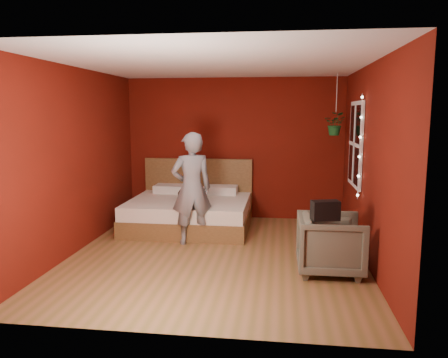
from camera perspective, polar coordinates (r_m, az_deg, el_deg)
floor at (r=6.20m, az=-0.96°, el=-9.85°), size 4.50×4.50×0.00m
room_walls at (r=5.88m, az=-1.00°, el=5.85°), size 4.04×4.54×2.62m
window at (r=6.82m, az=16.79°, el=4.37°), size 0.05×0.97×1.27m
fairy_lights at (r=6.30m, az=17.32°, el=4.01°), size 0.04×0.04×1.45m
bed at (r=7.60m, az=-4.39°, el=-4.11°), size 2.03×1.72×1.11m
person at (r=6.55m, az=-4.25°, el=-1.25°), size 0.73×0.62×1.69m
armchair at (r=5.60m, az=13.76°, el=-8.26°), size 0.81×0.79×0.73m
handbag at (r=5.24m, az=13.10°, el=-4.01°), size 0.35×0.23×0.23m
throw_pillow at (r=7.45m, az=-4.24°, el=-2.08°), size 0.46×0.46×0.15m
hanging_plant at (r=7.43m, az=14.37°, el=7.00°), size 0.42×0.40×1.01m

